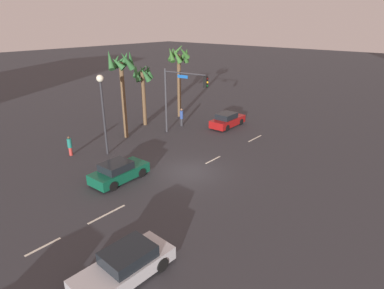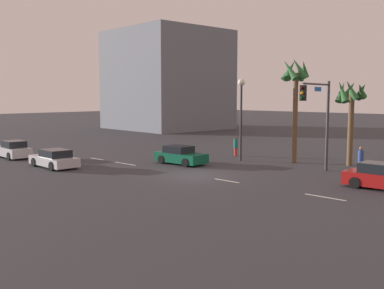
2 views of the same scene
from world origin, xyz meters
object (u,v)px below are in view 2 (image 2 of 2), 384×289
(car_1, at_px, (180,156))
(pedestrian_0, at_px, (236,146))
(car_0, at_px, (54,159))
(car_3, at_px, (13,150))
(car_2, at_px, (384,177))
(building_1, at_px, (167,80))
(traffic_signal, at_px, (319,111))
(streetlamp, at_px, (241,104))
(palm_tree_0, at_px, (351,100))
(pedestrian_1, at_px, (361,160))
(palm_tree_1, at_px, (296,82))

(car_1, relative_size, pedestrian_0, 2.50)
(car_0, distance_m, car_3, 7.04)
(car_0, xyz_separation_m, car_2, (20.24, 8.75, 0.05))
(car_2, bearing_deg, building_1, 151.00)
(car_1, relative_size, car_3, 1.02)
(traffic_signal, xyz_separation_m, building_1, (-38.23, 21.99, 3.44))
(building_1, bearing_deg, streetlamp, -29.79)
(car_2, distance_m, car_3, 28.60)
(traffic_signal, height_order, palm_tree_0, palm_tree_0)
(car_0, bearing_deg, car_1, 54.21)
(pedestrian_0, relative_size, pedestrian_1, 0.89)
(car_2, xyz_separation_m, traffic_signal, (-5.09, 2.02, 3.51))
(car_0, height_order, car_3, car_3)
(palm_tree_1, bearing_deg, palm_tree_0, 22.92)
(car_0, bearing_deg, traffic_signal, 35.39)
(pedestrian_1, distance_m, palm_tree_0, 5.48)
(car_0, bearing_deg, car_3, 178.54)
(car_1, distance_m, streetlamp, 6.37)
(car_0, xyz_separation_m, streetlamp, (7.69, 12.04, 3.91))
(car_1, xyz_separation_m, traffic_signal, (9.73, 3.25, 3.54))
(streetlamp, relative_size, palm_tree_0, 1.02)
(streetlamp, bearing_deg, pedestrian_0, 136.22)
(car_2, height_order, streetlamp, streetlamp)
(car_2, height_order, traffic_signal, traffic_signal)
(car_1, bearing_deg, car_3, -149.50)
(traffic_signal, bearing_deg, pedestrian_1, 38.56)
(palm_tree_0, distance_m, palm_tree_1, 4.24)
(pedestrian_1, distance_m, palm_tree_1, 8.10)
(car_3, distance_m, streetlamp, 19.30)
(pedestrian_0, relative_size, building_1, 0.10)
(traffic_signal, relative_size, palm_tree_0, 0.97)
(car_1, relative_size, car_2, 0.95)
(car_0, bearing_deg, streetlamp, 57.42)
(traffic_signal, distance_m, pedestrian_0, 10.66)
(car_2, distance_m, pedestrian_0, 15.61)
(pedestrian_1, relative_size, palm_tree_0, 0.29)
(car_3, distance_m, traffic_signal, 24.84)
(pedestrian_0, bearing_deg, car_3, -132.24)
(car_0, xyz_separation_m, car_1, (5.42, 7.52, 0.02))
(streetlamp, height_order, pedestrian_0, streetlamp)
(streetlamp, height_order, building_1, building_1)
(building_1, bearing_deg, traffic_signal, -25.75)
(pedestrian_1, bearing_deg, building_1, 153.33)
(building_1, bearing_deg, car_2, -24.84)
(car_1, distance_m, pedestrian_0, 6.55)
(traffic_signal, relative_size, building_1, 0.39)
(car_2, xyz_separation_m, streetlamp, (-12.55, 3.29, 3.85))
(pedestrian_1, height_order, palm_tree_0, palm_tree_0)
(car_1, height_order, pedestrian_1, pedestrian_1)
(car_3, height_order, traffic_signal, traffic_signal)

